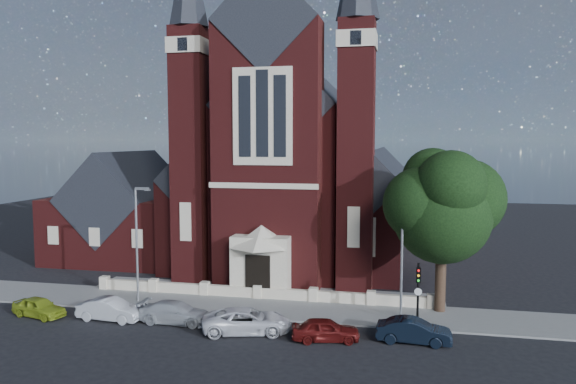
% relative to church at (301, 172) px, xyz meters
% --- Properties ---
extents(ground, '(120.00, 120.00, 0.00)m').
position_rel_church_xyz_m(ground, '(0.00, -7.94, -8.19)').
color(ground, black).
rests_on(ground, ground).
extents(pavement_strip, '(60.00, 5.00, 0.12)m').
position_rel_church_xyz_m(pavement_strip, '(0.00, -18.44, -8.19)').
color(pavement_strip, slate).
rests_on(pavement_strip, ground).
extents(forecourt_paving, '(26.00, 3.00, 0.14)m').
position_rel_church_xyz_m(forecourt_paving, '(0.00, -14.44, -8.19)').
color(forecourt_paving, slate).
rests_on(forecourt_paving, ground).
extents(forecourt_wall, '(24.00, 0.40, 0.90)m').
position_rel_church_xyz_m(forecourt_wall, '(0.00, -16.44, -8.19)').
color(forecourt_wall, '#C1B499').
rests_on(forecourt_wall, ground).
extents(church, '(20.01, 34.90, 29.20)m').
position_rel_church_xyz_m(church, '(0.00, 0.00, 0.00)').
color(church, '#4E1514').
rests_on(church, ground).
extents(parish_hall, '(12.00, 12.20, 10.24)m').
position_rel_church_xyz_m(parish_hall, '(-16.00, -4.94, -4.17)').
color(parish_hall, '#4E1514').
rests_on(parish_hall, ground).
extents(street_tree, '(6.40, 6.60, 10.70)m').
position_rel_church_xyz_m(street_tree, '(12.60, -17.23, -1.23)').
color(street_tree, black).
rests_on(street_tree, ground).
extents(street_lamp_left, '(1.16, 0.22, 8.09)m').
position_rel_church_xyz_m(street_lamp_left, '(-7.91, -18.94, -3.59)').
color(street_lamp_left, gray).
rests_on(street_lamp_left, ground).
extents(street_lamp_right, '(1.16, 0.22, 8.09)m').
position_rel_church_xyz_m(street_lamp_right, '(10.09, -18.94, -3.59)').
color(street_lamp_right, gray).
rests_on(street_lamp_right, ground).
extents(traffic_signal, '(0.28, 0.42, 4.00)m').
position_rel_church_xyz_m(traffic_signal, '(11.00, -20.52, -5.60)').
color(traffic_signal, black).
rests_on(traffic_signal, ground).
extents(car_lime_van, '(3.97, 2.34, 1.27)m').
position_rel_church_xyz_m(car_lime_van, '(-12.72, -23.21, -7.55)').
color(car_lime_van, '#8EA420').
rests_on(car_lime_van, ground).
extents(car_silver_a, '(4.28, 1.69, 1.39)m').
position_rel_church_xyz_m(car_silver_a, '(-7.86, -22.89, -7.49)').
color(car_silver_a, '#B6BABE').
rests_on(car_silver_a, ground).
extents(car_silver_b, '(4.63, 1.97, 1.33)m').
position_rel_church_xyz_m(car_silver_b, '(-3.64, -22.55, -7.52)').
color(car_silver_b, '#ADB1B5').
rests_on(car_silver_b, ground).
extents(car_white_suv, '(5.64, 3.63, 1.45)m').
position_rel_church_xyz_m(car_white_suv, '(1.17, -23.34, -7.46)').
color(car_white_suv, white).
rests_on(car_white_suv, ground).
extents(car_dark_red, '(4.07, 2.26, 1.31)m').
position_rel_church_xyz_m(car_dark_red, '(5.89, -23.72, -7.53)').
color(car_dark_red, '#530F0E').
rests_on(car_dark_red, ground).
extents(car_navy, '(4.21, 1.64, 1.37)m').
position_rel_church_xyz_m(car_navy, '(10.76, -23.00, -7.50)').
color(car_navy, black).
rests_on(car_navy, ground).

